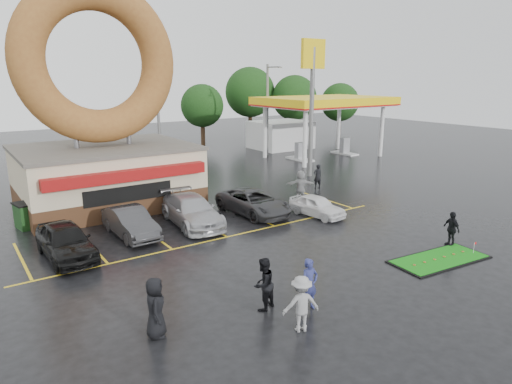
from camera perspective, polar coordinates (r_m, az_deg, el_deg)
ground at (r=20.49m, az=1.36°, el=-8.30°), size 120.00×120.00×0.00m
donut_shop at (r=29.60m, az=-18.58°, el=6.96°), size 10.20×8.70×13.50m
gas_station at (r=47.95m, az=6.10°, el=9.25°), size 12.30×13.65×5.90m
shell_sign at (r=36.43m, az=7.06°, el=13.43°), size 2.20×0.36×10.60m
streetlight_mid at (r=39.36m, az=-12.08°, el=9.50°), size 0.40×2.21×9.00m
streetlight_right at (r=46.15m, az=1.49°, el=10.47°), size 0.40×2.21×9.00m
tree_far_a at (r=58.63m, az=4.81°, el=11.64°), size 5.60×5.60×8.00m
tree_far_b at (r=61.20m, az=10.44°, el=10.96°), size 4.90×4.90×7.00m
tree_far_c at (r=59.42m, az=-0.74°, el=12.36°), size 6.30×6.30×9.00m
tree_far_d at (r=53.65m, az=-6.75°, el=10.65°), size 4.90×4.90×7.00m
car_black at (r=21.97m, az=-22.69°, el=-5.67°), size 2.06×4.69×1.57m
car_dgrey at (r=23.82m, az=-15.43°, el=-3.69°), size 1.68×4.47×1.46m
car_silver at (r=24.98m, az=-8.02°, el=-2.33°), size 2.73×5.58×1.56m
car_grey at (r=26.67m, az=-0.32°, el=-1.26°), size 2.67×5.29×1.43m
car_white at (r=26.52m, az=7.62°, el=-1.72°), size 1.84×3.72×1.22m
person_blue at (r=16.11m, az=6.69°, el=-11.38°), size 0.69×0.47×1.85m
person_blackjkt at (r=15.99m, az=0.92°, el=-11.42°), size 1.09×0.96×1.87m
person_hoodie at (r=14.83m, az=5.67°, el=-13.73°), size 1.36×1.05×1.85m
person_bystander at (r=14.77m, az=-12.48°, el=-13.92°), size 0.93×1.11×1.95m
person_cameraman at (r=23.59m, az=23.23°, el=-4.24°), size 0.67×1.06×1.69m
person_walker_near at (r=29.70m, az=5.59°, el=0.84°), size 1.86×1.47×1.98m
person_walker_far at (r=33.02m, az=7.70°, el=1.95°), size 0.71×0.54×1.76m
dumpster at (r=27.27m, az=-25.90°, el=-2.53°), size 1.99×1.51×1.30m
putting_green at (r=21.87m, az=21.94°, el=-7.79°), size 4.75×2.41×0.57m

